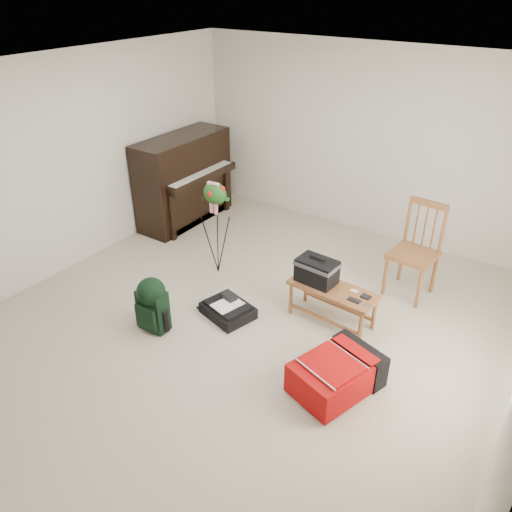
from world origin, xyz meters
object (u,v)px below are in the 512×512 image
Objects in this scene: red_suitcase at (339,370)px; piano at (185,181)px; bench at (321,277)px; dining_chair at (415,252)px; flower_stand at (216,229)px; black_duffel at (228,309)px; green_backpack at (152,302)px.

piano is at bearing 169.08° from red_suitcase.
dining_chair is at bearing 61.85° from bench.
dining_chair is 2.27m from flower_stand.
dining_chair reaches higher than red_suitcase.
dining_chair is 1.85m from red_suitcase.
red_suitcase is (0.63, -0.81, -0.33)m from bench.
black_duffel is at bearing -173.37° from red_suitcase.
flower_stand is (-1.46, 0.13, 0.09)m from bench.
red_suitcase is at bearing -27.80° from flower_stand.
piano reaches higher than red_suitcase.
black_duffel is at bearing -143.00° from bench.
piano reaches higher than flower_stand.
red_suitcase is at bearing -48.54° from bench.
piano reaches higher than green_backpack.
piano reaches higher than black_duffel.
green_backpack is at bearing -114.19° from black_duffel.
bench is at bearing 38.88° from green_backpack.
dining_chair is at bearing 19.17° from flower_stand.
green_backpack reaches higher than black_duffel.
green_backpack is (-1.31, -1.14, -0.17)m from bench.
piano is 3.38m from dining_chair.
flower_stand is (-2.09, -0.87, 0.06)m from dining_chair.
black_duffel is 0.50× the size of flower_stand.
piano is 1.67× the size of red_suitcase.
dining_chair is 0.91× the size of flower_stand.
flower_stand reaches higher than bench.
bench reaches higher than green_backpack.
flower_stand is (-2.09, 0.94, 0.41)m from red_suitcase.
green_backpack is at bearing -86.46° from flower_stand.
bench is at bearing -8.57° from flower_stand.
red_suitcase is at bearing 7.37° from green_backpack.
piano is 2.51× the size of black_duffel.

